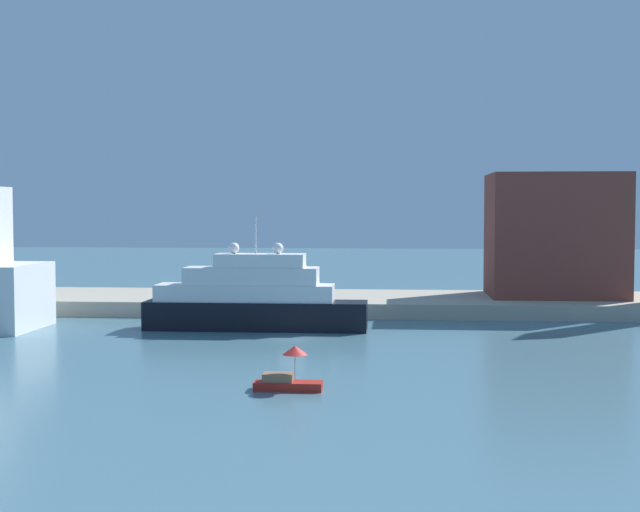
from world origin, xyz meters
The scene contains 8 objects.
ground centered at (0.00, 0.00, 0.00)m, with size 400.00×400.00×0.00m, color slate.
quay_dock centered at (0.00, 25.27, 0.88)m, with size 110.00×18.54×1.76m, color #ADA38E.
large_yacht centered at (-4.87, 6.89, 3.15)m, with size 23.03×4.60×11.80m.
small_motorboat centered at (2.36, -23.23, 1.02)m, with size 4.71×1.76×3.10m.
harbor_building centered at (29.52, 27.36, 9.32)m, with size 16.04×12.21×15.14m, color brown.
parked_car centered at (-15.32, 19.01, 2.35)m, with size 4.01×1.62×1.36m.
person_figure centered at (-9.49, 19.05, 2.46)m, with size 0.36×0.36×1.54m.
mooring_bollard centered at (-0.29, 17.59, 2.09)m, with size 0.50×0.50×0.67m, color black.
Camera 1 is at (9.44, -82.43, 12.41)m, focal length 49.05 mm.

